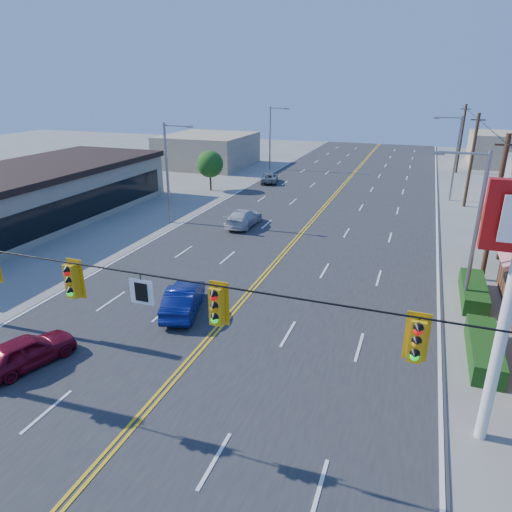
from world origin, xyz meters
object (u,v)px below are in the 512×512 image
(signal_span, at_px, (105,303))
(car_silver, at_px, (269,178))
(car_white, at_px, (244,218))
(car_magenta, at_px, (27,352))
(car_blue, at_px, (183,300))

(signal_span, bearing_deg, car_silver, 101.63)
(car_white, bearing_deg, signal_span, 102.09)
(car_magenta, bearing_deg, car_white, -75.57)
(signal_span, relative_size, car_blue, 5.74)
(car_blue, height_order, car_silver, car_blue)
(signal_span, height_order, car_blue, signal_span)
(car_white, xyz_separation_m, car_silver, (-3.41, 16.68, -0.12))
(car_magenta, distance_m, car_silver, 37.80)
(car_magenta, xyz_separation_m, car_white, (1.16, 21.05, 0.01))
(signal_span, xyz_separation_m, car_magenta, (-5.93, 2.00, -4.23))
(car_magenta, height_order, car_silver, car_magenta)
(car_white, bearing_deg, car_silver, -78.06)
(signal_span, xyz_separation_m, car_white, (-4.77, 23.05, -4.22))
(car_magenta, relative_size, car_silver, 0.98)
(car_magenta, relative_size, car_white, 0.84)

